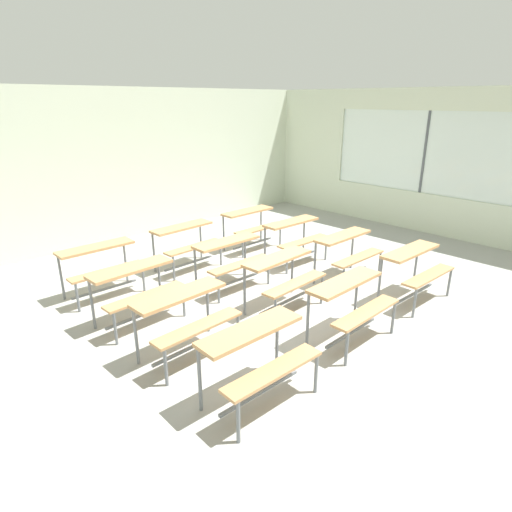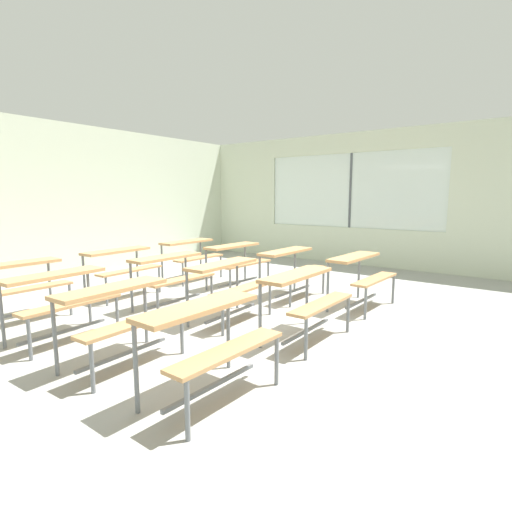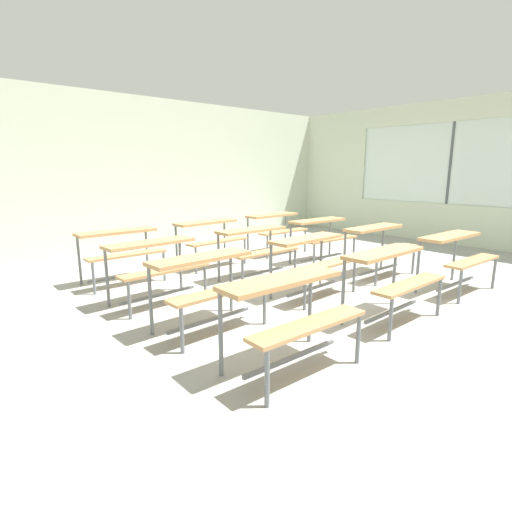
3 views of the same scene
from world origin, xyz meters
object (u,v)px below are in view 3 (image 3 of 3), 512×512
(desk_bench_r1c2, at_px, (379,239))
(desk_bench_r3c2, at_px, (276,224))
(desk_bench_r2c1, at_px, (257,241))
(desk_bench_r2c2, at_px, (322,230))
(desk_bench_r2c0, at_px, (155,257))
(desk_bench_r1c1, at_px, (313,252))
(desk_bench_r3c1, at_px, (210,232))
(desk_bench_r0c2, at_px, (457,249))
(desk_bench_r0c1, at_px, (392,269))
(desk_bench_r3c0, at_px, (120,244))
(desk_bench_r1c0, at_px, (207,275))
(desk_bench_r0c0, at_px, (290,302))

(desk_bench_r1c2, relative_size, desk_bench_r3c2, 1.00)
(desk_bench_r1c2, xyz_separation_m, desk_bench_r3c2, (-0.00, 2.23, 0.00))
(desk_bench_r2c1, height_order, desk_bench_r2c2, same)
(desk_bench_r2c0, relative_size, desk_bench_r2c2, 0.99)
(desk_bench_r1c1, relative_size, desk_bench_r3c1, 1.00)
(desk_bench_r2c2, distance_m, desk_bench_r3c1, 1.90)
(desk_bench_r0c2, xyz_separation_m, desk_bench_r2c2, (-0.07, 2.22, 0.00))
(desk_bench_r0c1, height_order, desk_bench_r3c1, same)
(desk_bench_r2c0, bearing_deg, desk_bench_r2c2, -0.97)
(desk_bench_r1c1, xyz_separation_m, desk_bench_r2c0, (-1.64, 1.05, 0.00))
(desk_bench_r3c0, bearing_deg, desk_bench_r2c1, -34.74)
(desk_bench_r0c2, bearing_deg, desk_bench_r1c0, 163.60)
(desk_bench_r2c1, height_order, desk_bench_r3c1, same)
(desk_bench_r2c0, bearing_deg, desk_bench_r3c2, 18.45)
(desk_bench_r0c2, relative_size, desk_bench_r1c1, 1.00)
(desk_bench_r0c1, distance_m, desk_bench_r0c2, 1.60)
(desk_bench_r1c0, height_order, desk_bench_r3c1, same)
(desk_bench_r2c0, bearing_deg, desk_bench_r1c0, -91.71)
(desk_bench_r0c0, distance_m, desk_bench_r1c2, 3.30)
(desk_bench_r0c2, xyz_separation_m, desk_bench_r1c1, (-1.58, 1.12, 0.00))
(desk_bench_r2c0, distance_m, desk_bench_r2c2, 3.14)
(desk_bench_r1c0, height_order, desk_bench_r1c1, same)
(desk_bench_r2c2, xyz_separation_m, desk_bench_r3c0, (-3.10, 1.07, 0.00))
(desk_bench_r0c0, relative_size, desk_bench_r1c0, 1.00)
(desk_bench_r1c2, relative_size, desk_bench_r2c0, 0.99)
(desk_bench_r1c0, distance_m, desk_bench_r2c2, 3.34)
(desk_bench_r1c1, distance_m, desk_bench_r3c0, 2.69)
(desk_bench_r0c2, relative_size, desk_bench_r3c1, 1.00)
(desk_bench_r0c2, relative_size, desk_bench_r2c0, 1.00)
(desk_bench_r1c2, relative_size, desk_bench_r3c1, 0.99)
(desk_bench_r0c2, bearing_deg, desk_bench_r2c2, 94.00)
(desk_bench_r1c2, relative_size, desk_bench_r2c1, 1.00)
(desk_bench_r0c2, height_order, desk_bench_r3c0, same)
(desk_bench_r1c1, relative_size, desk_bench_r2c0, 1.00)
(desk_bench_r0c0, height_order, desk_bench_r2c1, same)
(desk_bench_r0c1, bearing_deg, desk_bench_r2c0, 126.60)
(desk_bench_r2c1, bearing_deg, desk_bench_r3c0, 145.06)
(desk_bench_r2c2, distance_m, desk_bench_r3c2, 1.11)
(desk_bench_r2c0, xyz_separation_m, desk_bench_r3c1, (1.58, 1.14, 0.00))
(desk_bench_r1c0, bearing_deg, desk_bench_r0c0, -89.97)
(desk_bench_r0c0, height_order, desk_bench_r0c1, same)
(desk_bench_r1c1, xyz_separation_m, desk_bench_r3c1, (-0.06, 2.18, 0.00))
(desk_bench_r0c0, bearing_deg, desk_bench_r3c1, 67.00)
(desk_bench_r2c1, height_order, desk_bench_r3c0, same)
(desk_bench_r0c1, bearing_deg, desk_bench_r2c2, 55.24)
(desk_bench_r2c0, distance_m, desk_bench_r3c0, 1.12)
(desk_bench_r1c1, distance_m, desk_bench_r2c2, 1.86)
(desk_bench_r0c0, distance_m, desk_bench_r1c1, 1.98)
(desk_bench_r1c0, relative_size, desk_bench_r1c1, 0.99)
(desk_bench_r0c1, xyz_separation_m, desk_bench_r1c2, (1.50, 1.09, 0.00))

